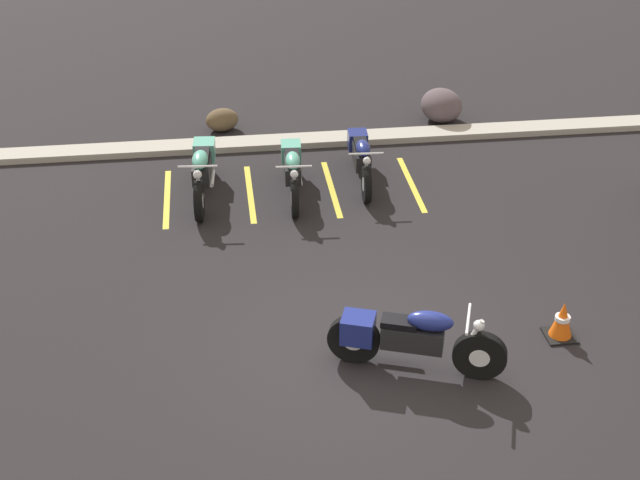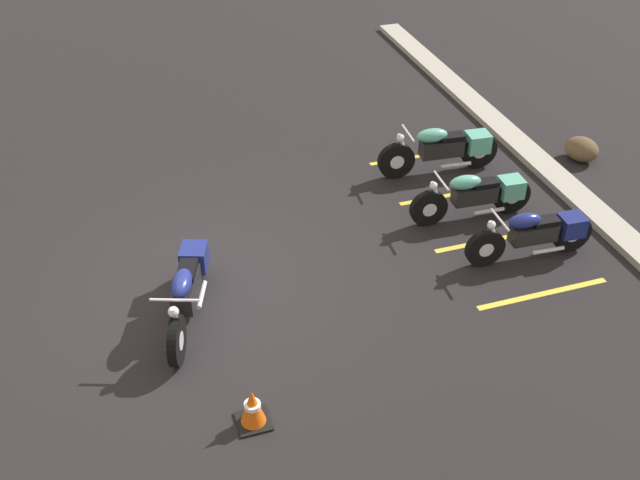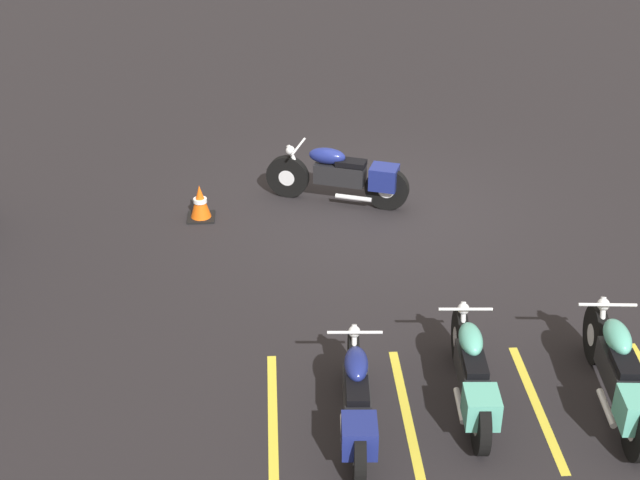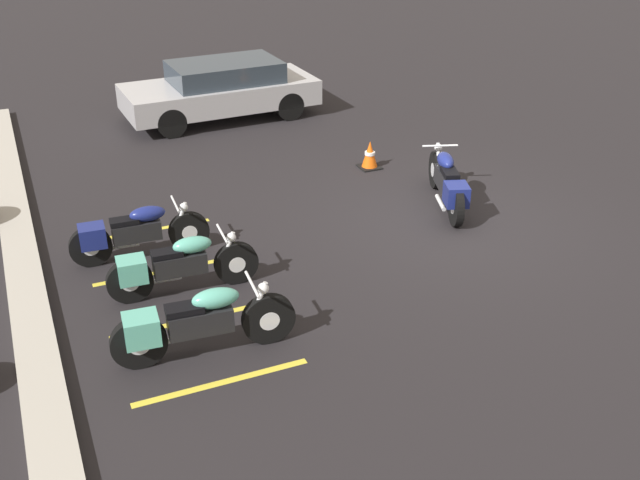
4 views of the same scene
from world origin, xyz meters
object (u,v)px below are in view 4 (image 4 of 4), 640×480
Objects in this scene: parked_bike_0 at (195,323)px; parked_bike_1 at (176,265)px; parked_bike_2 at (133,233)px; motorcycle_navy_featured at (447,182)px; traffic_cone at (370,155)px; car_silver at (221,89)px.

parked_bike_0 is 1.07× the size of parked_bike_1.
parked_bike_1 is 1.01× the size of parked_bike_2.
parked_bike_0 is at bearing 135.23° from motorcycle_navy_featured.
parked_bike_2 is at bearing 108.79° from parked_bike_1.
motorcycle_navy_featured is 2.21m from traffic_cone.
car_silver is (8.71, -2.96, 0.21)m from parked_bike_0.
parked_bike_2 is 5.23m from traffic_cone.
parked_bike_1 is 7.73m from car_silver.
motorcycle_navy_featured is 0.49× the size of car_silver.
motorcycle_navy_featured reaches higher than traffic_cone.
motorcycle_navy_featured is 1.03× the size of parked_bike_1.
parked_bike_2 is (2.76, 0.21, -0.04)m from parked_bike_0.
parked_bike_1 is (-0.94, 4.92, -0.03)m from motorcycle_navy_featured.
parked_bike_2 is (0.30, 5.26, -0.04)m from motorcycle_navy_featured.
car_silver is 4.46m from traffic_cone.
parked_bike_1 reaches higher than parked_bike_2.
motorcycle_navy_featured is 0.96× the size of parked_bike_0.
parked_bike_0 is at bearing -82.58° from parked_bike_2.
parked_bike_2 is 6.75m from car_silver.
parked_bike_1 is at bearing 89.48° from parked_bike_0.
parked_bike_1 is at bearing 124.34° from traffic_cone.
parked_bike_0 is at bearing 134.66° from traffic_cone.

